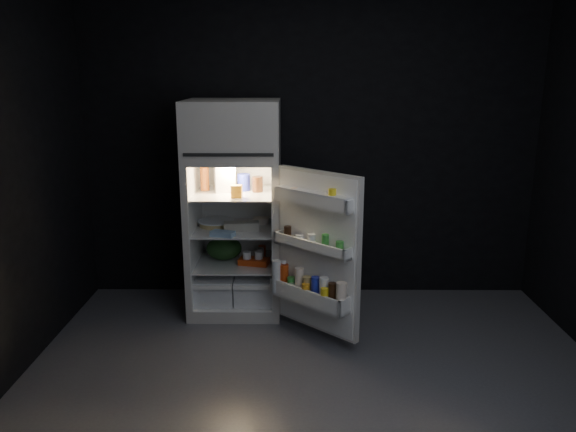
{
  "coord_description": "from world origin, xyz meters",
  "views": [
    {
      "loc": [
        -0.17,
        -3.26,
        2.0
      ],
      "look_at": [
        -0.2,
        1.0,
        0.9
      ],
      "focal_mm": 35.0,
      "sensor_mm": 36.0,
      "label": 1
    }
  ],
  "objects_px": {
    "fridge_door": "(315,256)",
    "milk_jug": "(225,177)",
    "refrigerator": "(235,200)",
    "yogurt_tray": "(254,261)",
    "egg_carton": "(241,226)"
  },
  "relations": [
    {
      "from": "fridge_door",
      "to": "egg_carton",
      "type": "height_order",
      "value": "fridge_door"
    },
    {
      "from": "refrigerator",
      "to": "fridge_door",
      "type": "xyz_separation_m",
      "value": [
        0.65,
        -0.63,
        -0.28
      ]
    },
    {
      "from": "fridge_door",
      "to": "milk_jug",
      "type": "xyz_separation_m",
      "value": [
        -0.73,
        0.65,
        0.47
      ]
    },
    {
      "from": "yogurt_tray",
      "to": "fridge_door",
      "type": "bearing_deg",
      "value": -34.23
    },
    {
      "from": "refrigerator",
      "to": "yogurt_tray",
      "type": "relative_size",
      "value": 7.17
    },
    {
      "from": "egg_carton",
      "to": "fridge_door",
      "type": "bearing_deg",
      "value": -48.09
    },
    {
      "from": "fridge_door",
      "to": "yogurt_tray",
      "type": "distance_m",
      "value": 0.75
    },
    {
      "from": "refrigerator",
      "to": "yogurt_tray",
      "type": "bearing_deg",
      "value": -34.12
    },
    {
      "from": "egg_carton",
      "to": "yogurt_tray",
      "type": "height_order",
      "value": "egg_carton"
    },
    {
      "from": "refrigerator",
      "to": "milk_jug",
      "type": "distance_m",
      "value": 0.21
    },
    {
      "from": "refrigerator",
      "to": "yogurt_tray",
      "type": "distance_m",
      "value": 0.54
    },
    {
      "from": "refrigerator",
      "to": "milk_jug",
      "type": "relative_size",
      "value": 7.42
    },
    {
      "from": "refrigerator",
      "to": "fridge_door",
      "type": "height_order",
      "value": "refrigerator"
    },
    {
      "from": "fridge_door",
      "to": "milk_jug",
      "type": "distance_m",
      "value": 1.08
    },
    {
      "from": "refrigerator",
      "to": "egg_carton",
      "type": "distance_m",
      "value": 0.24
    }
  ]
}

